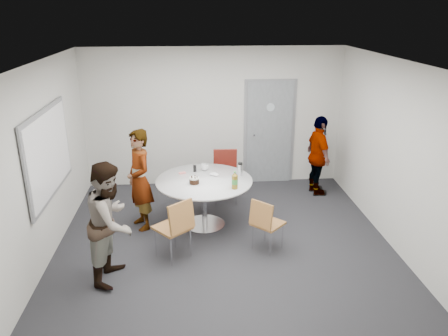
{
  "coord_description": "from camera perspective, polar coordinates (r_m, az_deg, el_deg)",
  "views": [
    {
      "loc": [
        -0.47,
        -5.8,
        3.38
      ],
      "look_at": [
        0.02,
        0.25,
        1.13
      ],
      "focal_mm": 35.0,
      "sensor_mm": 36.0,
      "label": 1
    }
  ],
  "objects": [
    {
      "name": "table",
      "position": [
        6.97,
        -2.46,
        -2.41
      ],
      "size": [
        1.54,
        1.54,
        1.08
      ],
      "color": "white",
      "rests_on": "floor"
    },
    {
      "name": "person_left",
      "position": [
        5.78,
        -14.54,
        -6.83
      ],
      "size": [
        0.75,
        0.88,
        1.61
      ],
      "primitive_type": "imported",
      "rotation": [
        0.0,
        0.0,
        1.38
      ],
      "color": "white",
      "rests_on": "floor"
    },
    {
      "name": "chair_far",
      "position": [
        7.96,
        0.19,
        -0.26
      ],
      "size": [
        0.47,
        0.51,
        0.95
      ],
      "rotation": [
        0.0,
        0.0,
        3.1
      ],
      "color": "maroon",
      "rests_on": "floor"
    },
    {
      "name": "chair_near_right",
      "position": [
        6.34,
        5.38,
        -6.87
      ],
      "size": [
        0.56,
        0.56,
        0.81
      ],
      "rotation": [
        0.0,
        0.0,
        -0.78
      ],
      "color": "olive",
      "rests_on": "floor"
    },
    {
      "name": "wall_left",
      "position": [
        6.47,
        -22.62,
        0.41
      ],
      "size": [
        0.0,
        5.0,
        5.0
      ],
      "primitive_type": "plane",
      "rotation": [
        1.57,
        0.0,
        1.57
      ],
      "color": "beige",
      "rests_on": "floor"
    },
    {
      "name": "door",
      "position": [
        8.75,
        5.93,
        4.61
      ],
      "size": [
        1.02,
        0.17,
        2.12
      ],
      "color": "slate",
      "rests_on": "wall_back"
    },
    {
      "name": "whiteboard",
      "position": [
        6.61,
        -21.91,
        1.83
      ],
      "size": [
        0.04,
        1.9,
        1.25
      ],
      "color": "gray",
      "rests_on": "wall_left"
    },
    {
      "name": "floor",
      "position": [
        6.73,
        0.04,
        -9.84
      ],
      "size": [
        5.0,
        5.0,
        0.0
      ],
      "primitive_type": "plane",
      "color": "black",
      "rests_on": "ground"
    },
    {
      "name": "wall_back",
      "position": [
        8.56,
        -1.33,
        6.59
      ],
      "size": [
        5.0,
        0.0,
        5.0
      ],
      "primitive_type": "plane",
      "rotation": [
        1.57,
        0.0,
        0.0
      ],
      "color": "beige",
      "rests_on": "floor"
    },
    {
      "name": "wall_front",
      "position": [
        3.9,
        3.08,
        -11.07
      ],
      "size": [
        5.0,
        0.0,
        5.0
      ],
      "primitive_type": "plane",
      "rotation": [
        -1.57,
        0.0,
        0.0
      ],
      "color": "beige",
      "rests_on": "floor"
    },
    {
      "name": "ceiling",
      "position": [
        5.86,
        0.04,
        13.65
      ],
      "size": [
        5.0,
        5.0,
        0.0
      ],
      "primitive_type": "plane",
      "rotation": [
        3.14,
        0.0,
        0.0
      ],
      "color": "silver",
      "rests_on": "wall_back"
    },
    {
      "name": "person_main",
      "position": [
        7.0,
        -10.98,
        -1.54
      ],
      "size": [
        0.61,
        0.71,
        1.63
      ],
      "primitive_type": "imported",
      "rotation": [
        0.0,
        0.0,
        -1.12
      ],
      "color": "#A5C6EA",
      "rests_on": "floor"
    },
    {
      "name": "person_right",
      "position": [
        8.35,
        12.22,
        1.55
      ],
      "size": [
        0.46,
        0.92,
        1.52
      ],
      "primitive_type": "imported",
      "rotation": [
        0.0,
        0.0,
        1.68
      ],
      "color": "black",
      "rests_on": "floor"
    },
    {
      "name": "wall_right",
      "position": [
        6.82,
        21.46,
        1.57
      ],
      "size": [
        0.0,
        5.0,
        5.0
      ],
      "primitive_type": "plane",
      "rotation": [
        1.57,
        0.0,
        -1.57
      ],
      "color": "beige",
      "rests_on": "floor"
    },
    {
      "name": "chair_near_left",
      "position": [
        6.12,
        -6.23,
        -7.26
      ],
      "size": [
        0.63,
        0.64,
        0.92
      ],
      "rotation": [
        0.0,
        0.0,
        0.71
      ],
      "color": "olive",
      "rests_on": "floor"
    }
  ]
}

